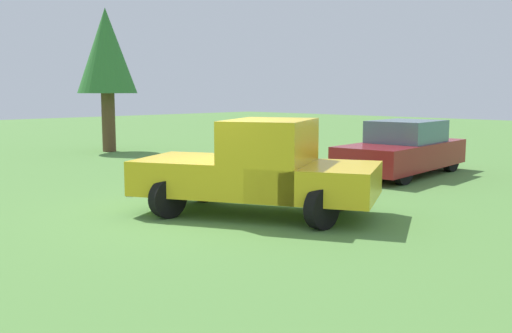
{
  "coord_description": "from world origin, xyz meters",
  "views": [
    {
      "loc": [
        -7.04,
        -7.9,
        2.28
      ],
      "look_at": [
        0.49,
        -0.41,
        0.9
      ],
      "focal_mm": 40.36,
      "sensor_mm": 36.0,
      "label": 1
    }
  ],
  "objects": [
    {
      "name": "sedan_near",
      "position": [
        7.0,
        0.32,
        0.7
      ],
      "size": [
        4.83,
        2.21,
        1.5
      ],
      "rotation": [
        0.0,
        0.0,
        3.23
      ],
      "color": "black",
      "rests_on": "ground_plane"
    },
    {
      "name": "pickup_truck",
      "position": [
        0.55,
        -0.51,
        0.91
      ],
      "size": [
        3.73,
        4.84,
        1.78
      ],
      "rotation": [
        0.0,
        0.0,
        2.04
      ],
      "color": "black",
      "rests_on": "ground_plane"
    },
    {
      "name": "ground_plane",
      "position": [
        0.0,
        0.0,
        0.0
      ],
      "size": [
        80.0,
        80.0,
        0.0
      ],
      "primitive_type": "plane",
      "color": "#54843D"
    },
    {
      "name": "tree_side",
      "position": [
        4.63,
        11.68,
        3.73
      ],
      "size": [
        2.24,
        2.24,
        5.42
      ],
      "color": "brown",
      "rests_on": "ground_plane"
    }
  ]
}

